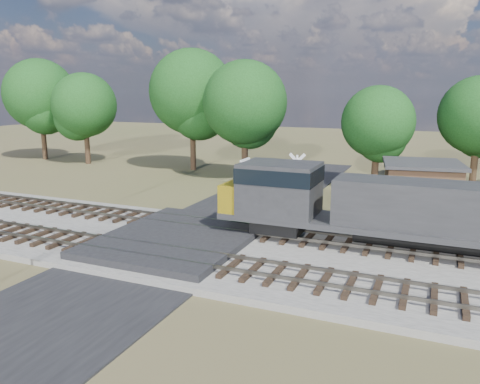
% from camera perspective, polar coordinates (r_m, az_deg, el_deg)
% --- Properties ---
extents(ground, '(160.00, 160.00, 0.00)m').
position_cam_1_polar(ground, '(23.67, -7.99, -6.84)').
color(ground, '#4C512B').
rests_on(ground, ground).
extents(ballast_bed, '(140.00, 10.00, 0.30)m').
position_cam_1_polar(ballast_bed, '(21.06, 17.16, -9.29)').
color(ballast_bed, gray).
rests_on(ballast_bed, ground).
extents(road, '(7.00, 60.00, 0.08)m').
position_cam_1_polar(road, '(23.66, -7.99, -6.74)').
color(road, black).
rests_on(road, ground).
extents(crossing_panel, '(7.00, 9.00, 0.62)m').
position_cam_1_polar(crossing_panel, '(23.98, -7.39, -5.77)').
color(crossing_panel, '#262628').
rests_on(crossing_panel, ground).
extents(track_near, '(140.00, 2.60, 0.33)m').
position_cam_1_polar(track_near, '(20.46, -3.33, -8.60)').
color(track_near, black).
rests_on(track_near, ballast_bed).
extents(track_far, '(140.00, 2.60, 0.33)m').
position_cam_1_polar(track_far, '(24.79, 1.82, -4.84)').
color(track_far, black).
rests_on(track_far, ballast_bed).
extents(crossing_signal_far, '(1.65, 0.36, 4.09)m').
position_cam_1_polar(crossing_signal_far, '(28.42, 6.72, -0.02)').
color(crossing_signal_far, silver).
rests_on(crossing_signal_far, ground).
extents(equipment_shed, '(5.42, 5.42, 3.25)m').
position_cam_1_polar(equipment_shed, '(32.34, 21.19, 0.62)').
color(equipment_shed, '#41311C').
rests_on(equipment_shed, ground).
extents(treeline, '(84.27, 11.13, 11.91)m').
position_cam_1_polar(treeline, '(39.70, 18.00, 10.62)').
color(treeline, black).
rests_on(treeline, ground).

